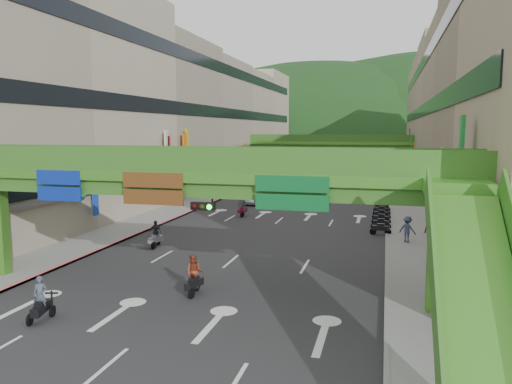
{
  "coord_description": "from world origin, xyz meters",
  "views": [
    {
      "loc": [
        8.86,
        -15.96,
        7.91
      ],
      "look_at": [
        0.0,
        18.0,
        3.5
      ],
      "focal_mm": 35.0,
      "sensor_mm": 36.0,
      "label": 1
    }
  ],
  "objects": [
    {
      "name": "building_row_left",
      "position": [
        -18.93,
        50.0,
        9.46
      ],
      "size": [
        12.8,
        95.0,
        19.0
      ],
      "color": "#9E937F",
      "rests_on": "ground"
    },
    {
      "name": "scooter_rider_near",
      "position": [
        -4.77,
        1.0,
        0.88
      ],
      "size": [
        0.74,
        1.57,
        1.92
      ],
      "color": "black",
      "rests_on": "ground"
    },
    {
      "name": "sidewalk_right",
      "position": [
        11.0,
        50.0,
        0.07
      ],
      "size": [
        4.0,
        140.0,
        0.15
      ],
      "primitive_type": "cube",
      "color": "gray",
      "rests_on": "ground"
    },
    {
      "name": "pedestrian_dark",
      "position": [
        12.2,
        20.32,
        0.79
      ],
      "size": [
        0.98,
        0.81,
        1.57
      ],
      "primitive_type": "imported",
      "rotation": [
        0.0,
        0.0,
        -0.56
      ],
      "color": "#222128",
      "rests_on": "ground"
    },
    {
      "name": "road_slab",
      "position": [
        0.0,
        50.0,
        0.01
      ],
      "size": [
        18.0,
        140.0,
        0.02
      ],
      "primitive_type": "cube",
      "color": "#28282B",
      "rests_on": "ground"
    },
    {
      "name": "scooter_rider_far",
      "position": [
        -3.69,
        27.22,
        1.01
      ],
      "size": [
        0.9,
        1.58,
        2.0
      ],
      "color": "maroon",
      "rests_on": "ground"
    },
    {
      "name": "car_silver",
      "position": [
        -4.59,
        35.0,
        0.66
      ],
      "size": [
        1.57,
        4.06,
        1.32
      ],
      "primitive_type": "imported",
      "rotation": [
        0.0,
        0.0,
        -0.04
      ],
      "color": "#A8A8B0",
      "rests_on": "ground"
    },
    {
      "name": "pedestrian_blue",
      "position": [
        10.45,
        19.41,
        0.91
      ],
      "size": [
        1.01,
        0.86,
        1.82
      ],
      "primitive_type": "imported",
      "rotation": [
        0.0,
        0.0,
        2.69
      ],
      "color": "#343F5C",
      "rests_on": "ground"
    },
    {
      "name": "pedestrian_red",
      "position": [
        12.2,
        23.02,
        0.85
      ],
      "size": [
        0.83,
        0.65,
        1.7
      ],
      "primitive_type": "imported",
      "rotation": [
        0.0,
        0.0,
        0.01
      ],
      "color": "red",
      "rests_on": "ground"
    },
    {
      "name": "curb_right",
      "position": [
        9.1,
        50.0,
        0.09
      ],
      "size": [
        0.2,
        140.0,
        0.18
      ],
      "primitive_type": "cube",
      "color": "gray",
      "rests_on": "ground"
    },
    {
      "name": "hill_left",
      "position": [
        -15.0,
        160.0,
        0.0
      ],
      "size": [
        168.0,
        140.0,
        112.0
      ],
      "primitive_type": "ellipsoid",
      "color": "#1C4419",
      "rests_on": "ground"
    },
    {
      "name": "overpass_far",
      "position": [
        0.0,
        65.0,
        5.4
      ],
      "size": [
        28.0,
        2.2,
        7.1
      ],
      "color": "#4C9E2D",
      "rests_on": "ground"
    },
    {
      "name": "parked_scooter_row",
      "position": [
        8.64,
        27.57,
        0.52
      ],
      "size": [
        1.6,
        11.55,
        1.08
      ],
      "color": "black",
      "rests_on": "ground"
    },
    {
      "name": "hill_right",
      "position": [
        25.0,
        180.0,
        0.0
      ],
      "size": [
        208.0,
        176.0,
        128.0
      ],
      "primitive_type": "ellipsoid",
      "color": "#1C4419",
      "rests_on": "ground"
    },
    {
      "name": "curb_left",
      "position": [
        -9.1,
        50.0,
        0.09
      ],
      "size": [
        0.2,
        140.0,
        0.18
      ],
      "primitive_type": "cube",
      "color": "#CC5959",
      "rests_on": "ground"
    },
    {
      "name": "scooter_rider_mid",
      "position": [
        0.13,
        5.72,
        1.01
      ],
      "size": [
        0.87,
        1.6,
        1.97
      ],
      "color": "black",
      "rests_on": "ground"
    },
    {
      "name": "overpass_near",
      "position": [
        0.93,
        5.38,
        5.21
      ],
      "size": [
        28.0,
        12.27,
        7.1
      ],
      "color": "#4C9E2D",
      "rests_on": "ground"
    },
    {
      "name": "sidewalk_left",
      "position": [
        -11.0,
        50.0,
        0.07
      ],
      "size": [
        4.0,
        140.0,
        0.15
      ],
      "primitive_type": "cube",
      "color": "gray",
      "rests_on": "ground"
    },
    {
      "name": "building_row_right",
      "position": [
        18.93,
        50.0,
        9.46
      ],
      "size": [
        12.8,
        95.0,
        19.0
      ],
      "color": "gray",
      "rests_on": "ground"
    },
    {
      "name": "scooter_rider_left",
      "position": [
        -6.0,
        14.19,
        0.9
      ],
      "size": [
        0.93,
        1.59,
        1.84
      ],
      "color": "gray",
      "rests_on": "ground"
    },
    {
      "name": "ground",
      "position": [
        0.0,
        0.0,
        0.0
      ],
      "size": [
        320.0,
        320.0,
        0.0
      ],
      "primitive_type": "plane",
      "color": "black",
      "rests_on": "ground"
    },
    {
      "name": "car_yellow",
      "position": [
        1.56,
        62.42,
        0.7
      ],
      "size": [
        1.66,
        4.09,
        1.39
      ],
      "primitive_type": "imported",
      "rotation": [
        0.0,
        0.0,
        0.0
      ],
      "color": "yellow",
      "rests_on": "ground"
    },
    {
      "name": "bunting_string",
      "position": [
        0.0,
        30.0,
        5.96
      ],
      "size": [
        26.0,
        0.36,
        0.47
      ],
      "color": "black",
      "rests_on": "ground"
    }
  ]
}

